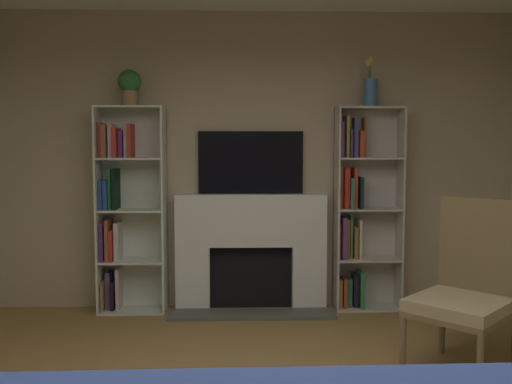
{
  "coord_description": "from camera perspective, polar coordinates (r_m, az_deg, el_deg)",
  "views": [
    {
      "loc": [
        -0.11,
        -2.48,
        1.55
      ],
      "look_at": [
        0.0,
        1.16,
        1.26
      ],
      "focal_mm": 39.07,
      "sensor_mm": 36.0,
      "label": 1
    }
  ],
  "objects": [
    {
      "name": "tv",
      "position": [
        5.35,
        -0.55,
        3.06
      ],
      "size": [
        1.0,
        0.06,
        0.59
      ],
      "primitive_type": "cube",
      "color": "black",
      "rests_on": "fireplace"
    },
    {
      "name": "fireplace",
      "position": [
        5.36,
        -0.52,
        -5.87
      ],
      "size": [
        1.53,
        0.5,
        1.11
      ],
      "color": "white",
      "rests_on": "ground_plane"
    },
    {
      "name": "armchair",
      "position": [
        4.17,
        20.79,
        -9.17
      ],
      "size": [
        0.85,
        0.85,
        1.19
      ],
      "color": "brown",
      "rests_on": "ground_plane"
    },
    {
      "name": "bookshelf_right",
      "position": [
        5.43,
        10.55,
        -1.94
      ],
      "size": [
        0.63,
        0.28,
        1.93
      ],
      "color": "beige",
      "rests_on": "ground_plane"
    },
    {
      "name": "vase_with_flowers",
      "position": [
        5.39,
        11.64,
        10.15
      ],
      "size": [
        0.13,
        0.13,
        0.46
      ],
      "color": "#416BA3",
      "rests_on": "bookshelf_right"
    },
    {
      "name": "potted_plant",
      "position": [
        5.35,
        -12.81,
        10.61
      ],
      "size": [
        0.21,
        0.21,
        0.34
      ],
      "color": "#9C7752",
      "rests_on": "bookshelf_left"
    },
    {
      "name": "bookshelf_left",
      "position": [
        5.4,
        -13.34,
        -1.65
      ],
      "size": [
        0.63,
        0.31,
        1.93
      ],
      "color": "silver",
      "rests_on": "ground_plane"
    },
    {
      "name": "wall_back_accent",
      "position": [
        5.41,
        -0.56,
        3.19
      ],
      "size": [
        5.25,
        0.06,
        2.84
      ],
      "primitive_type": "cube",
      "color": "tan",
      "rests_on": "ground_plane"
    }
  ]
}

